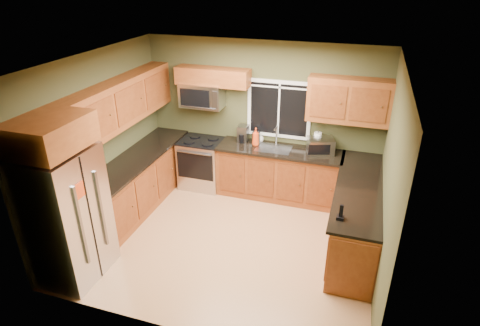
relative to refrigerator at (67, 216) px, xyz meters
The scene contains 28 objects.
floor 2.35m from the refrigerator, 36.78° to the left, with size 4.20×4.20×0.00m, color #B67D4F.
ceiling 2.82m from the refrigerator, 36.78° to the left, with size 4.20×4.20×0.00m, color white.
back_wall 3.58m from the refrigerator, 60.71° to the left, with size 4.20×4.20×0.00m, color #414224.
front_wall 1.86m from the refrigerator, 16.04° to the right, with size 4.20×4.20×0.00m, color #414224.
left_wall 1.42m from the refrigerator, 105.52° to the left, with size 3.60×3.60×0.00m, color #414224.
right_wall 4.08m from the refrigerator, 18.71° to the left, with size 3.60×3.60×0.00m, color #414224.
window 3.75m from the refrigerator, 56.52° to the left, with size 1.12×0.03×1.02m.
base_cabinets_left 1.83m from the refrigerator, 91.97° to the left, with size 0.60×2.65×0.90m, color brown.
countertop_left 1.78m from the refrigerator, 91.16° to the left, with size 0.65×2.65×0.04m, color black.
base_cabinets_back 3.56m from the refrigerator, 52.43° to the left, with size 2.17×0.60×0.90m, color brown.
countertop_back 3.51m from the refrigerator, 52.18° to the left, with size 2.17×0.65×0.04m, color black.
base_cabinets_peninsula 4.02m from the refrigerator, 27.50° to the left, with size 0.60×2.52×0.90m.
countertop_peninsula 3.97m from the refrigerator, 27.77° to the left, with size 0.65×2.50×0.04m, color black.
upper_cabinets_left 2.03m from the refrigerator, 96.30° to the left, with size 0.33×2.65×0.72m, color brown.
upper_cabinets_back_left 3.28m from the refrigerator, 73.15° to the left, with size 1.30×0.33×0.30m, color brown.
upper_cabinets_back_right 4.44m from the refrigerator, 42.62° to the left, with size 1.30×0.33×0.72m, color brown.
upper_cabinet_over_fridge 1.13m from the refrigerator, behind, with size 0.72×0.90×0.38m, color brown.
refrigerator is the anchor object (origin of this frame).
range 2.89m from the refrigerator, 76.03° to the left, with size 0.76×0.69×0.94m.
microwave 3.10m from the refrigerator, 76.66° to the left, with size 0.76×0.41×0.42m.
sink 3.46m from the refrigerator, 53.87° to the left, with size 0.60×0.42×0.36m.
toaster_oven 4.00m from the refrigerator, 44.99° to the left, with size 0.50×0.44×0.26m.
coffee_maker 3.28m from the refrigerator, 63.96° to the left, with size 0.18×0.24×0.29m.
kettle 3.37m from the refrigerator, 59.85° to the left, with size 0.18×0.18×0.26m.
paper_towel_roll 4.06m from the refrigerator, 47.27° to the left, with size 0.17×0.17×0.34m.
soap_bottle_a 3.30m from the refrigerator, 58.83° to the left, with size 0.12×0.12×0.32m, color #EA4516.
soap_bottle_c 3.46m from the refrigerator, 59.85° to the left, with size 0.13×0.13×0.16m, color white.
cordless_phone 3.46m from the refrigerator, 15.52° to the left, with size 0.10×0.10×0.20m.
Camera 1 is at (1.66, -4.73, 3.75)m, focal length 30.00 mm.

